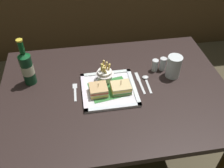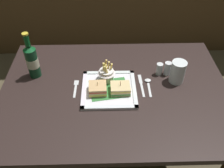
% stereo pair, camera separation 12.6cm
% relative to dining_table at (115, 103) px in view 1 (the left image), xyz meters
% --- Properties ---
extents(ground_plane, '(6.00, 6.00, 0.00)m').
position_rel_dining_table_xyz_m(ground_plane, '(0.00, 0.00, -0.62)').
color(ground_plane, '#4C422F').
extents(dining_table, '(1.20, 0.85, 0.73)m').
position_rel_dining_table_xyz_m(dining_table, '(0.00, 0.00, 0.00)').
color(dining_table, black).
rests_on(dining_table, ground_plane).
extents(square_plate, '(0.28, 0.28, 0.02)m').
position_rel_dining_table_xyz_m(square_plate, '(-0.03, -0.01, 0.12)').
color(square_plate, white).
rests_on(square_plate, dining_table).
extents(sandwich_half_left, '(0.09, 0.09, 0.07)m').
position_rel_dining_table_xyz_m(sandwich_half_left, '(-0.09, -0.03, 0.14)').
color(sandwich_half_left, tan).
rests_on(sandwich_half_left, square_plate).
extents(sandwich_half_right, '(0.10, 0.08, 0.07)m').
position_rel_dining_table_xyz_m(sandwich_half_right, '(0.03, -0.03, 0.14)').
color(sandwich_half_right, '#E5C08A').
rests_on(sandwich_half_right, square_plate).
extents(fries_cup, '(0.09, 0.09, 0.11)m').
position_rel_dining_table_xyz_m(fries_cup, '(-0.04, 0.07, 0.17)').
color(fries_cup, silver).
rests_on(fries_cup, square_plate).
extents(beer_bottle, '(0.06, 0.06, 0.27)m').
position_rel_dining_table_xyz_m(beer_bottle, '(-0.44, 0.13, 0.21)').
color(beer_bottle, '#133E24').
rests_on(beer_bottle, dining_table).
extents(water_glass, '(0.08, 0.08, 0.12)m').
position_rel_dining_table_xyz_m(water_glass, '(0.33, 0.06, 0.16)').
color(water_glass, silver).
rests_on(water_glass, dining_table).
extents(fork, '(0.02, 0.13, 0.00)m').
position_rel_dining_table_xyz_m(fork, '(-0.21, 0.02, 0.11)').
color(fork, silver).
rests_on(fork, dining_table).
extents(knife, '(0.02, 0.17, 0.00)m').
position_rel_dining_table_xyz_m(knife, '(0.14, 0.03, 0.11)').
color(knife, silver).
rests_on(knife, dining_table).
extents(spoon, '(0.03, 0.14, 0.01)m').
position_rel_dining_table_xyz_m(spoon, '(0.18, 0.04, 0.12)').
color(spoon, silver).
rests_on(spoon, dining_table).
extents(salt_shaker, '(0.04, 0.04, 0.07)m').
position_rel_dining_table_xyz_m(salt_shaker, '(0.25, 0.12, 0.14)').
color(salt_shaker, silver).
rests_on(salt_shaker, dining_table).
extents(pepper_shaker, '(0.04, 0.04, 0.08)m').
position_rel_dining_table_xyz_m(pepper_shaker, '(0.29, 0.12, 0.14)').
color(pepper_shaker, silver).
rests_on(pepper_shaker, dining_table).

